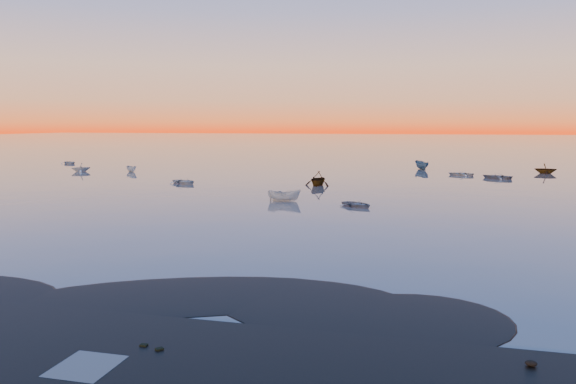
% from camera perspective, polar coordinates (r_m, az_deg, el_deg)
% --- Properties ---
extents(ground, '(600.00, 600.00, 0.00)m').
position_cam_1_polar(ground, '(124.22, 9.97, 3.18)').
color(ground, '#645A54').
rests_on(ground, ground).
extents(mud_lobes, '(140.00, 6.00, 0.07)m').
position_cam_1_polar(mud_lobes, '(25.78, -8.08, -11.24)').
color(mud_lobes, black).
rests_on(mud_lobes, ground).
extents(moored_fleet, '(124.00, 58.00, 1.20)m').
position_cam_1_polar(moored_fleet, '(77.60, 7.27, 0.99)').
color(moored_fleet, beige).
rests_on(moored_fleet, ground).
extents(boat_near_left, '(3.42, 4.35, 1.01)m').
position_cam_1_polar(boat_near_left, '(76.29, -10.46, 0.83)').
color(boat_near_left, beige).
rests_on(boat_near_left, ground).
extents(boat_near_center, '(2.03, 3.69, 1.21)m').
position_cam_1_polar(boat_near_center, '(58.38, -0.39, -0.92)').
color(boat_near_center, beige).
rests_on(boat_near_center, ground).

